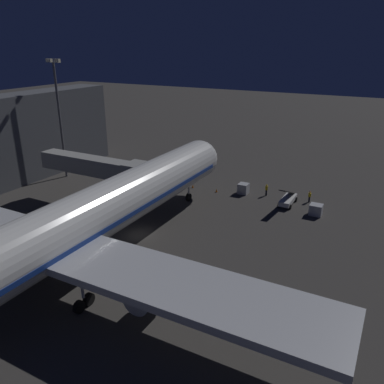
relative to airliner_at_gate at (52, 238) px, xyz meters
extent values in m
plane|color=#383533|center=(0.00, -13.50, -5.79)|extent=(320.00, 320.00, 0.00)
cylinder|color=silver|center=(0.00, -1.54, 0.11)|extent=(5.82, 57.44, 5.82)
sphere|color=silver|center=(0.00, -30.26, 0.11)|extent=(5.71, 5.71, 5.71)
cube|color=navy|center=(0.00, -1.54, -0.33)|extent=(5.88, 55.14, 0.50)
cube|color=black|center=(0.00, -28.51, 1.12)|extent=(3.20, 1.40, 0.90)
cube|color=#B7BABF|center=(0.00, -0.04, -0.91)|extent=(54.23, 6.91, 0.70)
cylinder|color=#B7BABF|center=(-10.45, -1.04, -2.67)|extent=(2.50, 5.11, 2.50)
cylinder|color=black|center=(-10.45, -3.59, -2.67)|extent=(2.13, 0.15, 2.13)
cylinder|color=black|center=(10.45, -3.59, -2.67)|extent=(2.13, 0.15, 2.13)
cylinder|color=#B7BABF|center=(0.00, -26.76, -3.40)|extent=(0.28, 0.28, 2.38)
cylinder|color=black|center=(0.00, -26.76, -5.19)|extent=(0.45, 1.20, 1.20)
cylinder|color=#B7BABF|center=(-4.20, 0.96, -3.40)|extent=(0.28, 0.28, 2.38)
cylinder|color=black|center=(-4.20, 0.31, -5.19)|extent=(0.45, 1.20, 1.20)
cylinder|color=black|center=(-4.20, 1.61, -5.19)|extent=(0.45, 1.20, 1.20)
cylinder|color=#B7BABF|center=(4.20, 0.96, -3.40)|extent=(0.28, 0.28, 2.38)
cylinder|color=black|center=(4.20, 0.31, -5.19)|extent=(0.45, 1.20, 1.20)
cylinder|color=black|center=(4.20, 1.61, -5.19)|extent=(0.45, 1.20, 1.20)
cube|color=#9E9E99|center=(12.74, -19.41, 0.11)|extent=(17.29, 2.60, 2.50)
cube|color=#9E9E99|center=(4.10, -19.41, 0.11)|extent=(3.20, 3.40, 3.00)
cube|color=black|center=(2.70, -19.41, 0.11)|extent=(0.70, 3.20, 2.70)
cylinder|color=#B7BABF|center=(5.10, -19.41, -3.47)|extent=(0.56, 0.56, 4.64)
cylinder|color=black|center=(4.50, -19.41, -5.49)|extent=(0.25, 0.60, 0.60)
cylinder|color=black|center=(5.70, -19.41, -5.49)|extent=(0.25, 0.60, 0.60)
cylinder|color=#59595E|center=(25.50, -26.70, 4.18)|extent=(0.40, 0.40, 19.94)
cube|color=#F9EFC6|center=(24.60, -26.70, 14.40)|extent=(1.10, 0.50, 0.60)
cube|color=#F9EFC6|center=(26.40, -26.70, 14.40)|extent=(1.10, 0.50, 0.60)
cube|color=silver|center=(-13.89, -32.65, -5.09)|extent=(1.60, 4.83, 0.70)
cube|color=black|center=(-13.89, -32.65, -3.84)|extent=(0.90, 8.13, 3.29)
cylinder|color=black|center=(-14.75, -34.34, -5.44)|extent=(0.24, 0.70, 0.70)
cylinder|color=black|center=(-13.03, -34.34, -5.44)|extent=(0.24, 0.70, 0.70)
cylinder|color=black|center=(-14.75, -30.96, -5.44)|extent=(0.24, 0.70, 0.70)
cylinder|color=black|center=(-13.03, -30.96, -5.44)|extent=(0.24, 0.70, 0.70)
cube|color=#B7BABF|center=(-18.47, -30.62, -5.00)|extent=(1.73, 1.58, 1.57)
cube|color=#B7BABF|center=(-6.27, -33.80, -4.96)|extent=(1.56, 1.63, 1.65)
cylinder|color=black|center=(-9.87, -34.62, -5.32)|extent=(0.28, 0.28, 0.94)
cylinder|color=yellow|center=(-9.87, -34.62, -4.51)|extent=(0.40, 0.40, 0.68)
sphere|color=tan|center=(-9.87, -34.62, -4.05)|extent=(0.24, 0.24, 0.24)
sphere|color=yellow|center=(-9.87, -34.62, -4.00)|extent=(0.23, 0.23, 0.23)
cylinder|color=black|center=(-16.57, -35.07, -5.35)|extent=(0.28, 0.28, 0.87)
cylinder|color=yellow|center=(-16.57, -35.07, -4.61)|extent=(0.40, 0.40, 0.60)
sphere|color=tan|center=(-16.57, -35.07, -4.19)|extent=(0.24, 0.24, 0.24)
sphere|color=orange|center=(-16.57, -35.07, -4.14)|extent=(0.23, 0.23, 0.23)
cone|color=orange|center=(-2.20, -32.26, -5.51)|extent=(0.36, 0.36, 0.55)
cone|color=orange|center=(2.20, -32.26, -5.51)|extent=(0.36, 0.36, 0.55)
camera|label=1|loc=(-27.09, 22.71, 17.09)|focal=36.73mm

